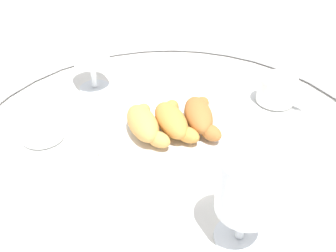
{
  "coord_description": "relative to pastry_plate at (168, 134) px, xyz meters",
  "views": [
    {
      "loc": [
        0.51,
        0.0,
        0.41
      ],
      "look_at": [
        -0.0,
        -0.0,
        0.03
      ],
      "focal_mm": 38.87,
      "sensor_mm": 36.0,
      "label": 1
    }
  ],
  "objects": [
    {
      "name": "pastry_plate",
      "position": [
        0.0,
        0.0,
        0.0
      ],
      "size": [
        0.26,
        0.26,
        0.02
      ],
      "color": "white",
      "rests_on": "ground_plane"
    },
    {
      "name": "ground_plane",
      "position": [
        0.0,
        0.0,
        -0.01
      ],
      "size": [
        2.2,
        2.2,
        0.0
      ],
      "primitive_type": "plane",
      "color": "silver"
    },
    {
      "name": "coffee_cup_far",
      "position": [
        -0.12,
        0.21,
        0.01
      ],
      "size": [
        0.14,
        0.14,
        0.06
      ],
      "color": "white",
      "rests_on": "ground_plane"
    },
    {
      "name": "juice_glass_right",
      "position": [
        -0.18,
        -0.17,
        0.08
      ],
      "size": [
        0.08,
        0.08,
        0.14
      ],
      "color": "white",
      "rests_on": "ground_plane"
    },
    {
      "name": "table_chrome_rim",
      "position": [
        0.0,
        0.0,
        -0.0
      ],
      "size": [
        0.78,
        0.78,
        0.02
      ],
      "primitive_type": "torus",
      "color": "silver",
      "rests_on": "ground_plane"
    },
    {
      "name": "sugar_packet",
      "position": [
        0.17,
        -0.21,
        -0.01
      ],
      "size": [
        0.05,
        0.04,
        0.01
      ],
      "primitive_type": "cube",
      "rotation": [
        0.0,
        0.0,
        -0.02
      ],
      "color": "white",
      "rests_on": "ground_plane"
    },
    {
      "name": "juice_glass_left",
      "position": [
        0.21,
        0.09,
        0.08
      ],
      "size": [
        0.08,
        0.08,
        0.14
      ],
      "color": "white",
      "rests_on": "ground_plane"
    },
    {
      "name": "croissant_extra",
      "position": [
        -0.01,
        0.05,
        0.03
      ],
      "size": [
        0.14,
        0.07,
        0.04
      ],
      "color": "#AD6B33",
      "rests_on": "pastry_plate"
    },
    {
      "name": "croissant_large",
      "position": [
        0.01,
        -0.05,
        0.03
      ],
      "size": [
        0.13,
        0.09,
        0.04
      ],
      "color": "#D6994C",
      "rests_on": "pastry_plate"
    },
    {
      "name": "coffee_cup_near",
      "position": [
        -0.0,
        -0.23,
        0.01
      ],
      "size": [
        0.14,
        0.14,
        0.06
      ],
      "color": "white",
      "rests_on": "ground_plane"
    },
    {
      "name": "croissant_small",
      "position": [
        -0.0,
        0.0,
        0.03
      ],
      "size": [
        0.13,
        0.09,
        0.04
      ],
      "color": "#CC893D",
      "rests_on": "pastry_plate"
    }
  ]
}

